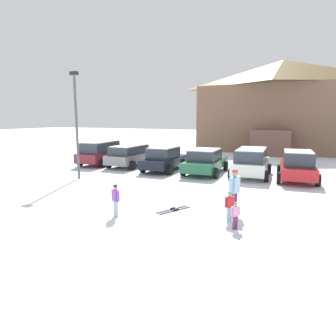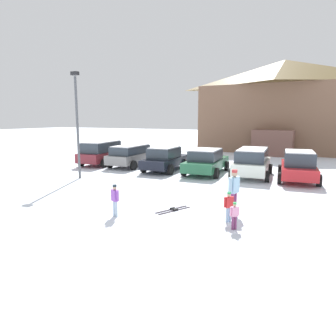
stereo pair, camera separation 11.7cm
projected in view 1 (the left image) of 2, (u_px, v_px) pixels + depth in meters
name	position (u px, v px, depth m)	size (l,w,h in m)	color
ground	(24.00, 256.00, 7.66)	(160.00, 160.00, 0.00)	white
ski_lodge	(281.00, 106.00, 31.86)	(16.68, 11.11, 9.47)	brown
parked_maroon_van	(101.00, 152.00, 22.69)	(2.47, 4.52, 1.76)	maroon
parked_grey_wagon	(130.00, 155.00, 21.72)	(2.25, 4.17, 1.56)	gray
parked_black_sedan	(164.00, 159.00, 20.08)	(2.26, 4.54, 1.60)	black
parked_green_coupe	(205.00, 161.00, 19.02)	(2.44, 4.81, 1.57)	#24633F
parked_white_suv	(251.00, 162.00, 17.95)	(2.41, 4.38, 1.70)	white
parked_red_sedan	(297.00, 165.00, 16.89)	(2.45, 4.59, 1.70)	red
skier_child_in_purple_jacket	(116.00, 199.00, 10.67)	(0.40, 0.27, 1.16)	#9EB4CC
skier_child_in_red_jacket	(230.00, 205.00, 10.12)	(0.28, 0.31, 1.05)	#9DB9D5
skier_adult_in_blue_parka	(234.00, 189.00, 10.88)	(0.33, 0.60, 1.67)	#742E5F
skier_child_in_pink_snowsuit	(235.00, 214.00, 9.45)	(0.26, 0.25, 0.89)	#71315D
pair_of_skis	(174.00, 210.00, 11.49)	(0.92, 1.49, 0.08)	#2D252F
lamp_post	(76.00, 120.00, 17.00)	(0.44, 0.24, 6.04)	#515459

